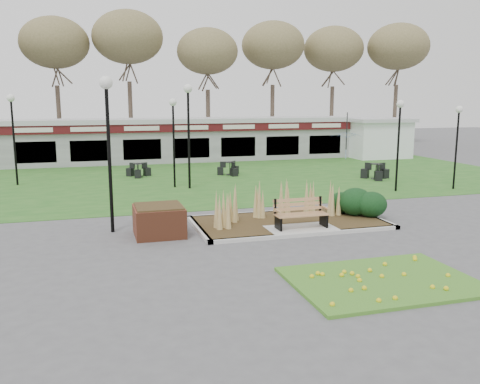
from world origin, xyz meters
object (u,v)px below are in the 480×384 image
object	(u,v)px
bistro_set_c	(230,171)
lamp_post_far_left	(12,119)
lamp_post_mid_left	(173,123)
lamp_post_mid_right	(188,113)
lamp_post_near_left	(108,120)
bistro_set_d	(376,174)
service_hut	(378,138)
bistro_set_b	(138,172)
lamp_post_far_right	(399,125)
lamp_post_near_right	(458,129)
food_pavilion	(187,139)
car_black	(53,144)
patio_umbrella	(346,145)
brick_planter	(159,220)
park_bench	(300,213)

from	to	relation	value
bistro_set_c	lamp_post_far_left	bearing A→B (deg)	-178.40
lamp_post_mid_left	bistro_set_c	world-z (taller)	lamp_post_mid_left
lamp_post_mid_right	lamp_post_mid_left	bearing A→B (deg)	140.05
lamp_post_near_left	bistro_set_d	distance (m)	15.90
service_hut	bistro_set_b	distance (m)	18.07
lamp_post_far_right	bistro_set_d	size ratio (longest dim) A/B	2.75
bistro_set_c	service_hut	bearing A→B (deg)	23.39
service_hut	lamp_post_near_right	size ratio (longest dim) A/B	1.14
food_pavilion	car_black	xyz separation A→B (m)	(-9.18, 7.04, -0.72)
lamp_post_far_right	lamp_post_far_left	size ratio (longest dim) A/B	0.94
lamp_post_mid_left	patio_umbrella	world-z (taller)	lamp_post_mid_left
lamp_post_far_right	lamp_post_far_left	distance (m)	18.17
food_pavilion	lamp_post_far_right	distance (m)	16.04
bistro_set_c	bistro_set_d	xyz separation A→B (m)	(7.01, -3.56, 0.03)
brick_planter	lamp_post_far_left	xyz separation A→B (m)	(-5.49, 11.29, 2.73)
bistro_set_b	park_bench	bearing A→B (deg)	-73.32
lamp_post_far_left	lamp_post_near_left	bearing A→B (deg)	-68.55
service_hut	lamp_post_far_left	size ratio (longest dim) A/B	1.00
park_bench	lamp_post_near_right	world-z (taller)	lamp_post_near_right
car_black	bistro_set_c	bearing A→B (deg)	-133.43
lamp_post_near_left	lamp_post_mid_left	xyz separation A→B (m)	(3.21, 7.67, -0.48)
food_pavilion	lamp_post_near_left	xyz separation A→B (m)	(-5.77, -18.14, 2.07)
lamp_post_mid_right	bistro_set_c	world-z (taller)	lamp_post_mid_right
brick_planter	food_pavilion	size ratio (longest dim) A/B	0.06
park_bench	bistro_set_d	size ratio (longest dim) A/B	1.13
lamp_post_far_right	patio_umbrella	distance (m)	7.69
food_pavilion	patio_umbrella	xyz separation A→B (m)	(8.35, -6.94, -0.02)
park_bench	patio_umbrella	xyz separation A→B (m)	(8.35, 12.78, 0.87)
bistro_set_d	brick_planter	bearing A→B (deg)	-147.11
lamp_post_far_left	service_hut	bearing A→B (deg)	13.71
lamp_post_near_right	lamp_post_mid_right	distance (m)	12.42
park_bench	lamp_post_near_left	world-z (taller)	lamp_post_near_left
lamp_post_mid_right	car_black	world-z (taller)	lamp_post_mid_right
lamp_post_far_right	bistro_set_c	distance (m)	9.61
lamp_post_near_right	bistro_set_c	size ratio (longest dim) A/B	2.90
food_pavilion	bistro_set_b	bearing A→B (deg)	-120.84
lamp_post_near_left	bistro_set_b	distance (m)	12.15
park_bench	lamp_post_far_left	world-z (taller)	lamp_post_far_left
lamp_post_mid_right	lamp_post_far_left	size ratio (longest dim) A/B	1.10
lamp_post_near_right	lamp_post_mid_left	distance (m)	13.16
bistro_set_b	lamp_post_far_left	bearing A→B (deg)	-169.69
car_black	service_hut	bearing A→B (deg)	-100.34
lamp_post_near_right	car_black	xyz separation A→B (m)	(-19.10, 21.66, -2.06)
bistro_set_b	service_hut	bearing A→B (deg)	14.85
lamp_post_mid_left	lamp_post_mid_right	distance (m)	0.94
lamp_post_near_left	patio_umbrella	world-z (taller)	lamp_post_near_left
food_pavilion	bistro_set_c	xyz separation A→B (m)	(1.01, -7.37, -1.21)
bistro_set_b	lamp_post_near_right	bearing A→B (deg)	-30.11
lamp_post_near_right	bistro_set_b	distance (m)	16.22
bistro_set_b	car_black	xyz separation A→B (m)	(-5.24, 13.62, 0.50)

